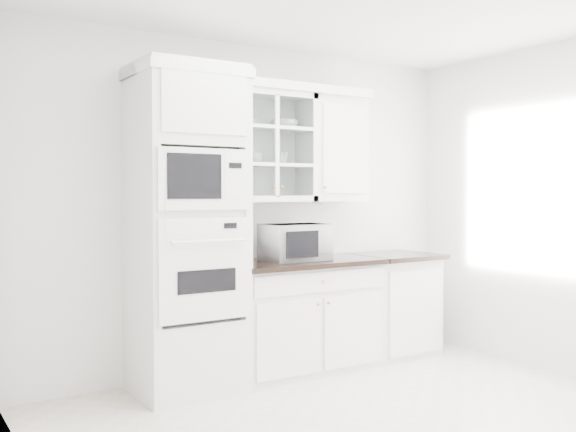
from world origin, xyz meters
TOP-DOWN VIEW (x-y plane):
  - ground at (0.00, 0.00)m, footprint 4.00×3.50m
  - room_shell at (0.00, 0.43)m, footprint 4.00×3.50m
  - oven_column at (-0.75, 1.42)m, footprint 0.76×0.68m
  - base_cabinet_run at (0.28, 1.45)m, footprint 1.32×0.67m
  - extra_base_cabinet at (1.28, 1.45)m, footprint 0.72×0.67m
  - upper_cabinet_glass at (0.03, 1.58)m, footprint 0.80×0.33m
  - upper_cabinet_solid at (0.71, 1.58)m, footprint 0.55×0.33m
  - crown_molding at (-0.07, 1.56)m, footprint 2.14×0.38m
  - countertop_microwave at (0.19, 1.42)m, footprint 0.52×0.44m
  - bowl_a at (-0.19, 1.60)m, footprint 0.28×0.28m
  - bowl_b at (0.21, 1.60)m, footprint 0.24×0.24m
  - cup_a at (-0.09, 1.57)m, footprint 0.14×0.14m
  - cup_b at (0.18, 1.58)m, footprint 0.11×0.11m

SIDE VIEW (x-z plane):
  - ground at x=0.00m, z-range 0.00..0.01m
  - base_cabinet_run at x=0.28m, z-range 0.00..0.92m
  - extra_base_cabinet at x=1.28m, z-range 0.00..0.92m
  - countertop_microwave at x=0.19m, z-range 0.92..1.22m
  - oven_column at x=-0.75m, z-range 0.00..2.40m
  - cup_a at x=-0.09m, z-range 1.71..1.80m
  - cup_b at x=0.18m, z-range 1.71..1.81m
  - room_shell at x=0.00m, z-range 0.43..3.13m
  - upper_cabinet_glass at x=0.03m, z-range 1.40..2.30m
  - upper_cabinet_solid at x=0.71m, z-range 1.40..2.30m
  - bowl_a at x=-0.19m, z-range 2.01..2.07m
  - bowl_b at x=0.21m, z-range 2.01..2.08m
  - crown_molding at x=-0.07m, z-range 2.30..2.37m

